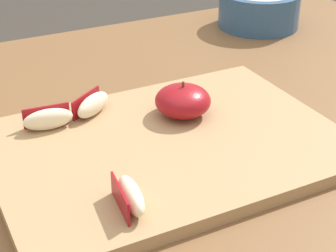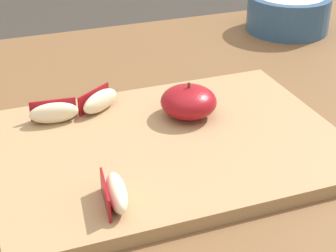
# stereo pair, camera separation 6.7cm
# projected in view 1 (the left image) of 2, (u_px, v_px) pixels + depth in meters

# --- Properties ---
(dining_table) EXTENTS (1.43, 0.86, 0.75)m
(dining_table) POSITION_uv_depth(u_px,v_px,m) (98.00, 205.00, 0.75)
(dining_table) COLOR brown
(dining_table) RESTS_ON ground_plane
(cutting_board) EXTENTS (0.43, 0.31, 0.02)m
(cutting_board) POSITION_uv_depth(u_px,v_px,m) (168.00, 146.00, 0.69)
(cutting_board) COLOR #A37F56
(cutting_board) RESTS_ON dining_table
(apple_half_skin_up) EXTENTS (0.08, 0.08, 0.05)m
(apple_half_skin_up) POSITION_uv_depth(u_px,v_px,m) (183.00, 101.00, 0.73)
(apple_half_skin_up) COLOR maroon
(apple_half_skin_up) RESTS_ON cutting_board
(apple_wedge_right) EXTENTS (0.07, 0.03, 0.03)m
(apple_wedge_right) POSITION_uv_depth(u_px,v_px,m) (48.00, 119.00, 0.70)
(apple_wedge_right) COLOR beige
(apple_wedge_right) RESTS_ON cutting_board
(apple_wedge_front) EXTENTS (0.03, 0.07, 0.03)m
(apple_wedge_front) POSITION_uv_depth(u_px,v_px,m) (130.00, 196.00, 0.56)
(apple_wedge_front) COLOR beige
(apple_wedge_front) RESTS_ON cutting_board
(apple_wedge_left) EXTENTS (0.06, 0.05, 0.03)m
(apple_wedge_left) POSITION_uv_depth(u_px,v_px,m) (92.00, 105.00, 0.74)
(apple_wedge_left) COLOR beige
(apple_wedge_left) RESTS_ON cutting_board
(ceramic_fruit_bowl) EXTENTS (0.16, 0.16, 0.07)m
(ceramic_fruit_bowl) POSITION_uv_depth(u_px,v_px,m) (259.00, 8.00, 1.09)
(ceramic_fruit_bowl) COLOR #2D517A
(ceramic_fruit_bowl) RESTS_ON dining_table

